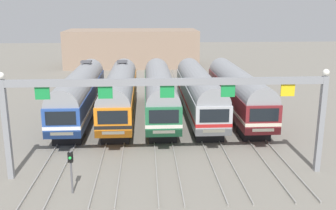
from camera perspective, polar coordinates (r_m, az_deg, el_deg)
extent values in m
plane|color=gray|center=(39.07, -1.23, -1.83)|extent=(160.00, 160.00, 0.00)
cube|color=gray|center=(56.01, -10.58, 3.00)|extent=(0.07, 70.00, 0.15)
cube|color=gray|center=(55.85, -9.11, 3.03)|extent=(0.07, 70.00, 0.15)
cube|color=gray|center=(55.65, -6.62, 3.07)|extent=(0.07, 70.00, 0.15)
cube|color=gray|center=(55.59, -5.14, 3.10)|extent=(0.07, 70.00, 0.15)
cube|color=gray|center=(55.56, -2.63, 3.14)|extent=(0.07, 70.00, 0.15)
cube|color=gray|center=(55.60, -1.15, 3.16)|extent=(0.07, 70.00, 0.15)
cube|color=gray|center=(55.74, 1.36, 3.18)|extent=(0.07, 70.00, 0.15)
cube|color=gray|center=(55.87, 2.83, 3.20)|extent=(0.07, 70.00, 0.15)
cube|color=gray|center=(56.18, 5.30, 3.22)|extent=(0.07, 70.00, 0.15)
cube|color=gray|center=(56.42, 6.74, 3.22)|extent=(0.07, 70.00, 0.15)
cube|color=#284C9E|center=(39.01, -12.68, 1.17)|extent=(2.85, 18.00, 2.35)
cube|color=white|center=(39.09, -12.65, 0.66)|extent=(2.88, 18.02, 0.28)
cylinder|color=gray|center=(38.77, -12.77, 2.86)|extent=(2.74, 17.64, 2.74)
cube|color=black|center=(30.31, -15.38, -1.88)|extent=(2.28, 0.06, 1.03)
cube|color=silver|center=(30.67, -15.23, -4.07)|extent=(1.71, 0.05, 0.24)
cube|color=black|center=(33.49, -14.20, -4.14)|extent=(2.28, 2.60, 1.05)
cube|color=black|center=(45.46, -11.33, 0.90)|extent=(2.28, 2.60, 1.05)
cube|color=#4C4C51|center=(43.42, -11.84, 6.19)|extent=(1.10, 1.10, 0.20)
cube|color=orange|center=(38.57, -7.00, 1.26)|extent=(2.85, 18.00, 2.35)
cube|color=black|center=(38.65, -6.98, 0.75)|extent=(2.88, 18.02, 0.28)
cylinder|color=gray|center=(38.32, -7.05, 2.97)|extent=(2.74, 17.64, 2.74)
cube|color=black|center=(29.74, -8.07, -1.81)|extent=(2.28, 0.06, 1.03)
cube|color=silver|center=(30.10, -7.99, -4.04)|extent=(1.71, 0.05, 0.24)
cube|color=black|center=(32.97, -7.57, -4.11)|extent=(2.28, 2.60, 1.05)
cube|color=black|center=(45.08, -6.45, 0.98)|extent=(2.28, 2.60, 1.05)
cube|color=#4C4C51|center=(43.02, -6.70, 6.33)|extent=(1.10, 1.10, 0.20)
cube|color=#236B42|center=(38.51, -1.25, 1.35)|extent=(2.85, 18.00, 2.35)
cube|color=silver|center=(38.59, -1.24, 0.84)|extent=(2.88, 18.02, 0.28)
cylinder|color=gray|center=(38.26, -1.26, 3.06)|extent=(2.74, 17.64, 2.74)
cube|color=black|center=(29.66, -0.60, -1.70)|extent=(2.28, 0.06, 1.03)
cube|color=silver|center=(30.03, -0.60, -3.94)|extent=(1.71, 0.05, 0.24)
cube|color=black|center=(32.90, -0.82, -4.02)|extent=(2.28, 2.60, 1.05)
cube|color=black|center=(45.03, -1.53, 1.05)|extent=(2.28, 2.60, 1.05)
cube|color=#B2B5BA|center=(38.84, 4.47, 1.42)|extent=(2.85, 18.00, 2.35)
cube|color=#B21E1E|center=(38.92, 4.46, 0.91)|extent=(2.88, 18.02, 0.28)
cylinder|color=gray|center=(38.59, 4.50, 3.12)|extent=(2.74, 17.64, 2.74)
cube|color=black|center=(30.09, 6.78, -1.57)|extent=(2.28, 0.06, 1.03)
cube|color=silver|center=(30.45, 6.71, -3.78)|extent=(1.71, 0.05, 0.24)
cube|color=black|center=(33.29, 5.86, -3.88)|extent=(2.28, 2.60, 1.05)
cube|color=black|center=(45.31, 3.36, 1.12)|extent=(2.28, 2.60, 1.05)
cube|color=maroon|center=(39.54, 10.03, 1.48)|extent=(2.85, 18.00, 2.35)
cube|color=beige|center=(39.62, 10.01, 0.98)|extent=(2.88, 18.02, 0.28)
cylinder|color=gray|center=(39.30, 10.11, 3.15)|extent=(2.74, 17.64, 2.74)
cube|color=black|center=(31.00, 13.84, -1.42)|extent=(2.28, 0.06, 1.03)
cube|color=silver|center=(31.34, 13.71, -3.57)|extent=(1.71, 0.05, 0.24)
cube|color=black|center=(34.11, 12.30, -3.69)|extent=(2.28, 2.60, 1.05)
cube|color=black|center=(45.91, 8.16, 1.17)|extent=(2.28, 2.60, 1.05)
cube|color=gray|center=(26.67, -22.45, -3.45)|extent=(0.36, 0.36, 6.50)
cube|color=gray|center=(27.68, 21.35, -2.71)|extent=(0.36, 0.36, 6.50)
cube|color=gray|center=(24.48, -0.12, 3.39)|extent=(20.27, 0.32, 0.44)
cube|color=#198C3F|center=(25.38, -17.84, 1.66)|extent=(0.90, 0.08, 0.80)
cube|color=#198C3F|center=(24.69, -9.12, 1.84)|extent=(0.90, 0.08, 0.80)
cube|color=#198C3F|center=(24.60, -0.12, 1.98)|extent=(0.90, 0.08, 0.80)
cube|color=#198C3F|center=(25.11, 8.73, 2.06)|extent=(0.90, 0.08, 0.80)
cube|color=yellow|center=(26.19, 17.05, 2.10)|extent=(0.90, 0.08, 0.80)
sphere|color=white|center=(25.89, -23.19, 3.96)|extent=(0.44, 0.44, 0.44)
sphere|color=white|center=(26.92, 22.03, 4.43)|extent=(0.44, 0.44, 0.44)
cylinder|color=#59595E|center=(24.09, -13.89, -9.53)|extent=(0.12, 0.12, 2.64)
cube|color=black|center=(23.72, -14.04, -7.39)|extent=(0.28, 0.24, 0.60)
sphere|color=green|center=(23.60, -14.10, -7.51)|extent=(0.18, 0.18, 0.18)
cube|color=gray|center=(72.33, -5.23, 8.27)|extent=(23.44, 10.00, 6.52)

